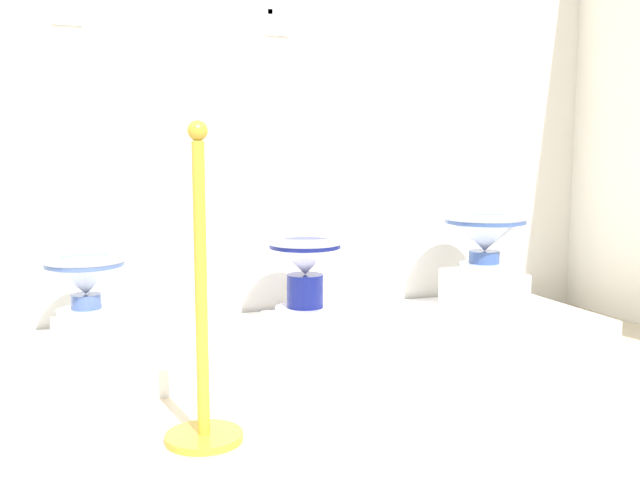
{
  "coord_description": "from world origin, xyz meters",
  "views": [
    {
      "loc": [
        0.72,
        -0.94,
        0.93
      ],
      "look_at": [
        1.87,
        2.13,
        0.51
      ],
      "focal_mm": 41.04,
      "sensor_mm": 36.0,
      "label": 1
    }
  ],
  "objects": [
    {
      "name": "antique_toilet_broad_patterned",
      "position": [
        1.82,
        2.2,
        0.4
      ],
      "size": [
        0.35,
        0.35,
        0.38
      ],
      "color": "silver",
      "rests_on": "plinth_block_broad_patterned"
    },
    {
      "name": "stanchion_post_near_left",
      "position": [
        1.15,
        1.28,
        0.31
      ],
      "size": [
        0.25,
        0.25,
        1.01
      ],
      "color": "gold",
      "rests_on": "ground_plane"
    },
    {
      "name": "plinth_block_squat_floral",
      "position": [
        2.78,
        2.19,
        0.2
      ],
      "size": [
        0.31,
        0.36,
        0.2
      ],
      "primitive_type": "cube",
      "color": "white",
      "rests_on": "display_platform"
    },
    {
      "name": "plinth_block_tall_cobalt",
      "position": [
        0.85,
        2.2,
        0.15
      ],
      "size": [
        0.29,
        0.34,
        0.09
      ],
      "primitive_type": "cube",
      "color": "white",
      "rests_on": "display_platform"
    },
    {
      "name": "antique_toilet_tall_cobalt",
      "position": [
        0.85,
        2.2,
        0.39
      ],
      "size": [
        0.35,
        0.35,
        0.3
      ],
      "color": "#ABB5CF",
      "rests_on": "plinth_block_tall_cobalt"
    },
    {
      "name": "wall_back",
      "position": [
        1.8,
        2.59,
        1.53
      ],
      "size": [
        3.81,
        0.06,
        3.05
      ],
      "primitive_type": "cube",
      "color": "white",
      "rests_on": "ground_plane"
    },
    {
      "name": "info_placard_first",
      "position": [
        0.84,
        2.55,
        1.54
      ],
      "size": [
        0.13,
        0.01,
        0.15
      ],
      "color": "white"
    },
    {
      "name": "display_platform",
      "position": [
        1.8,
        2.13,
        0.05
      ],
      "size": [
        2.9,
        0.81,
        0.11
      ],
      "primitive_type": "cube",
      "color": "white",
      "rests_on": "ground_plane"
    },
    {
      "name": "info_placard_second",
      "position": [
        1.81,
        2.55,
        1.54
      ],
      "size": [
        0.12,
        0.01,
        0.14
      ],
      "color": "white"
    },
    {
      "name": "plinth_block_broad_patterned",
      "position": [
        1.82,
        2.2,
        0.13
      ],
      "size": [
        0.33,
        0.34,
        0.04
      ],
      "primitive_type": "cube",
      "color": "white",
      "rests_on": "display_platform"
    },
    {
      "name": "antique_toilet_squat_floral",
      "position": [
        2.78,
        2.19,
        0.5
      ],
      "size": [
        0.42,
        0.42,
        0.3
      ],
      "color": "#B1BFE1",
      "rests_on": "plinth_block_squat_floral"
    }
  ]
}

